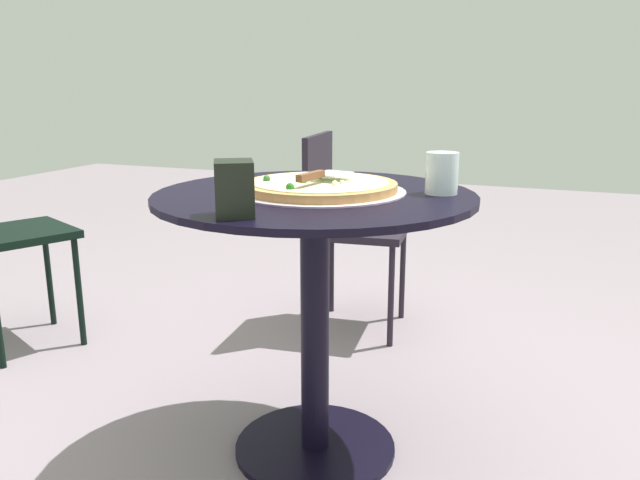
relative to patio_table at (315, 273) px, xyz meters
name	(u,v)px	position (x,y,z in m)	size (l,w,h in m)	color
ground_plane	(315,449)	(0.00, 0.00, -0.53)	(10.00, 10.00, 0.00)	gray
patio_table	(315,273)	(0.00, 0.00, 0.00)	(0.84, 0.84, 0.75)	black
pizza_on_tray	(320,187)	(-0.02, 0.01, 0.23)	(0.45, 0.45, 0.04)	silver
pizza_server	(321,175)	(0.01, 0.02, 0.27)	(0.22, 0.10, 0.02)	silver
drinking_cup	(442,173)	(-0.10, 0.31, 0.27)	(0.08, 0.08, 0.11)	silver
napkin_dispenser	(234,189)	(0.33, -0.05, 0.28)	(0.09, 0.08, 0.12)	black
patio_chair_near	(344,216)	(-0.93, -0.24, -0.04)	(0.42, 0.42, 0.82)	black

